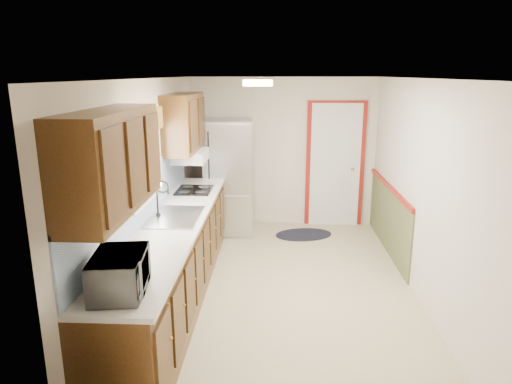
# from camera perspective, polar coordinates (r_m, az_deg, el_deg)

# --- Properties ---
(room_shell) EXTENTS (3.20, 5.20, 2.52)m
(room_shell) POSITION_cam_1_polar(r_m,az_deg,el_deg) (5.02, 3.71, 0.15)
(room_shell) COLOR tan
(room_shell) RESTS_ON ground
(kitchen_run) EXTENTS (0.63, 4.00, 2.20)m
(kitchen_run) POSITION_cam_1_polar(r_m,az_deg,el_deg) (4.99, -10.69, -4.87)
(kitchen_run) COLOR #3D240E
(kitchen_run) RESTS_ON ground
(back_wall_trim) EXTENTS (1.12, 2.30, 2.08)m
(back_wall_trim) POSITION_cam_1_polar(r_m,az_deg,el_deg) (7.33, 11.15, 2.03)
(back_wall_trim) COLOR maroon
(back_wall_trim) RESTS_ON ground
(ceiling_fixture) EXTENTS (0.30, 0.30, 0.06)m
(ceiling_fixture) POSITION_cam_1_polar(r_m,az_deg,el_deg) (4.67, 0.21, 13.48)
(ceiling_fixture) COLOR #FFD88C
(ceiling_fixture) RESTS_ON room_shell
(microwave) EXTENTS (0.36, 0.56, 0.35)m
(microwave) POSITION_cam_1_polar(r_m,az_deg,el_deg) (3.39, -16.71, -9.26)
(microwave) COLOR white
(microwave) RESTS_ON kitchen_run
(refrigerator) EXTENTS (0.78, 0.76, 1.77)m
(refrigerator) POSITION_cam_1_polar(r_m,az_deg,el_deg) (7.13, -3.45, 1.91)
(refrigerator) COLOR #B7B7BC
(refrigerator) RESTS_ON ground
(rug) EXTENTS (1.00, 0.77, 0.01)m
(rug) POSITION_cam_1_polar(r_m,az_deg,el_deg) (7.21, 5.97, -5.30)
(rug) COLOR black
(rug) RESTS_ON ground
(cooktop) EXTENTS (0.46, 0.55, 0.02)m
(cooktop) POSITION_cam_1_polar(r_m,az_deg,el_deg) (6.11, -7.72, 0.24)
(cooktop) COLOR black
(cooktop) RESTS_ON kitchen_run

